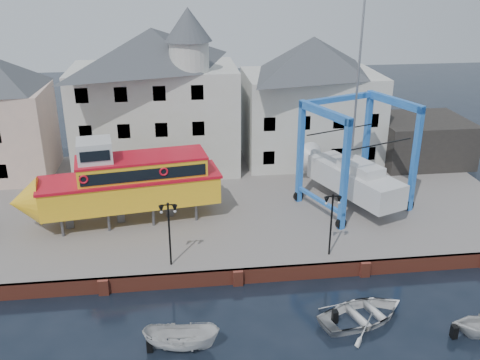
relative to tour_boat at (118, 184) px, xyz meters
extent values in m
plane|color=black|center=(7.50, -7.55, -3.94)|extent=(140.00, 140.00, 0.00)
cube|color=slate|center=(7.50, 3.45, -3.44)|extent=(44.00, 22.00, 1.00)
cube|color=brown|center=(7.50, -7.43, -3.44)|extent=(44.00, 0.25, 1.00)
cube|color=brown|center=(-0.50, -7.60, -3.44)|extent=(0.60, 0.36, 1.00)
cube|color=brown|center=(7.50, -7.60, -3.44)|extent=(0.60, 0.36, 1.00)
cube|color=brown|center=(15.50, -7.60, -3.44)|extent=(0.60, 0.36, 1.00)
cube|color=beige|center=(-10.50, 10.45, 0.81)|extent=(8.00, 7.00, 7.50)
cube|color=black|center=(-10.00, 6.99, -1.34)|extent=(1.00, 0.08, 1.20)
cube|color=beige|center=(2.50, 10.95, 1.56)|extent=(14.00, 8.00, 9.00)
pyramid|color=#3D4247|center=(2.50, 10.95, 7.66)|extent=(14.00, 8.00, 3.20)
cube|color=black|center=(-3.00, 6.99, -1.34)|extent=(1.00, 0.08, 1.20)
cube|color=black|center=(0.00, 6.99, -1.34)|extent=(1.00, 0.08, 1.20)
cube|color=black|center=(3.00, 6.99, -1.34)|extent=(1.00, 0.08, 1.20)
cube|color=black|center=(6.00, 6.99, -1.34)|extent=(1.00, 0.08, 1.20)
cube|color=black|center=(-3.00, 6.99, 1.66)|extent=(1.00, 0.08, 1.20)
cube|color=black|center=(0.00, 6.99, 1.66)|extent=(1.00, 0.08, 1.20)
cube|color=black|center=(3.00, 6.99, 1.66)|extent=(1.00, 0.08, 1.20)
cube|color=black|center=(6.00, 6.99, 1.66)|extent=(1.00, 0.08, 1.20)
cube|color=black|center=(-3.00, 6.99, 4.66)|extent=(1.00, 0.08, 1.20)
cube|color=black|center=(0.00, 6.99, 4.66)|extent=(1.00, 0.08, 1.20)
cube|color=black|center=(3.00, 6.99, 4.66)|extent=(1.00, 0.08, 1.20)
cube|color=black|center=(6.00, 6.99, 4.66)|extent=(1.00, 0.08, 1.20)
cylinder|color=beige|center=(5.50, 8.55, 7.26)|extent=(3.20, 3.20, 2.40)
cone|color=#3D4247|center=(5.50, 8.55, 9.76)|extent=(3.80, 3.80, 2.60)
cube|color=beige|center=(16.50, 11.45, 1.06)|extent=(12.00, 8.00, 8.00)
pyramid|color=#3D4247|center=(16.50, 11.45, 6.66)|extent=(12.00, 8.00, 3.20)
cube|color=black|center=(12.00, 7.49, -1.34)|extent=(1.00, 0.08, 1.20)
cube|color=black|center=(15.00, 7.49, -1.34)|extent=(1.00, 0.08, 1.20)
cube|color=black|center=(18.00, 7.49, -1.34)|extent=(1.00, 0.08, 1.20)
cube|color=black|center=(21.00, 7.49, -1.34)|extent=(1.00, 0.08, 1.20)
cube|color=black|center=(12.00, 7.49, 1.66)|extent=(1.00, 0.08, 1.20)
cube|color=black|center=(15.00, 7.49, 1.66)|extent=(1.00, 0.08, 1.20)
cube|color=black|center=(18.00, 7.49, 1.66)|extent=(1.00, 0.08, 1.20)
cube|color=black|center=(21.00, 7.49, 1.66)|extent=(1.00, 0.08, 1.20)
cube|color=black|center=(26.50, 9.45, -0.94)|extent=(8.00, 7.00, 4.00)
cylinder|color=black|center=(3.50, -6.35, -0.94)|extent=(0.12, 0.12, 4.00)
cube|color=black|center=(3.50, -6.35, 1.11)|extent=(0.90, 0.06, 0.06)
sphere|color=black|center=(3.50, -6.35, 1.18)|extent=(0.16, 0.16, 0.16)
cone|color=black|center=(3.10, -6.35, 0.84)|extent=(0.32, 0.32, 0.45)
sphere|color=silver|center=(3.10, -6.35, 0.66)|extent=(0.18, 0.18, 0.18)
cone|color=black|center=(3.90, -6.35, 0.84)|extent=(0.32, 0.32, 0.45)
sphere|color=silver|center=(3.90, -6.35, 0.66)|extent=(0.18, 0.18, 0.18)
cylinder|color=black|center=(13.50, -6.35, -0.94)|extent=(0.12, 0.12, 4.00)
cube|color=black|center=(13.50, -6.35, 1.11)|extent=(0.90, 0.06, 0.06)
sphere|color=black|center=(13.50, -6.35, 1.18)|extent=(0.16, 0.16, 0.16)
cone|color=black|center=(13.10, -6.35, 0.84)|extent=(0.32, 0.32, 0.45)
sphere|color=silver|center=(13.10, -6.35, 0.66)|extent=(0.18, 0.18, 0.18)
cone|color=black|center=(13.90, -6.35, 0.84)|extent=(0.32, 0.32, 0.45)
sphere|color=silver|center=(13.90, -6.35, 0.66)|extent=(0.18, 0.18, 0.18)
cylinder|color=#59595E|center=(-3.75, -1.79, -2.28)|extent=(0.23, 0.23, 1.31)
cylinder|color=#59595E|center=(-4.11, 0.64, -2.28)|extent=(0.23, 0.23, 1.31)
cylinder|color=#59595E|center=(-0.72, -1.34, -2.28)|extent=(0.23, 0.23, 1.31)
cylinder|color=#59595E|center=(-1.08, 1.08, -2.28)|extent=(0.23, 0.23, 1.31)
cylinder|color=#59595E|center=(2.31, -0.90, -2.28)|extent=(0.23, 0.23, 1.31)
cylinder|color=#59595E|center=(1.95, 1.53, -2.28)|extent=(0.23, 0.23, 1.31)
cylinder|color=#59595E|center=(5.34, -0.45, -2.28)|extent=(0.23, 0.23, 1.31)
cylinder|color=#59595E|center=(4.98, 1.97, -2.28)|extent=(0.23, 0.23, 1.31)
cube|color=#59595E|center=(-3.50, -0.51, -2.28)|extent=(0.58, 0.51, 1.31)
cube|color=#59595E|center=(-0.04, 0.00, -2.28)|extent=(0.58, 0.51, 1.31)
cube|color=#59595E|center=(3.43, 0.50, -2.28)|extent=(0.58, 0.51, 1.31)
cube|color=gold|center=(0.83, 0.12, -0.66)|extent=(12.60, 5.07, 1.93)
cone|color=gold|center=(-6.18, -0.91, -0.66)|extent=(2.39, 3.57, 3.33)
cube|color=red|center=(0.83, 0.12, 0.39)|extent=(12.88, 5.24, 0.19)
cube|color=gold|center=(1.70, 0.25, 1.00)|extent=(9.09, 4.21, 1.40)
cube|color=black|center=(1.92, -1.25, 1.04)|extent=(8.32, 1.28, 0.79)
cube|color=black|center=(1.48, 1.75, 1.04)|extent=(8.32, 1.28, 0.79)
cube|color=red|center=(1.70, 0.25, 1.78)|extent=(9.28, 4.33, 0.16)
cube|color=silver|center=(-1.33, -0.19, 2.50)|extent=(2.58, 2.58, 1.59)
cube|color=black|center=(-1.17, -1.35, 2.56)|extent=(1.90, 0.34, 0.70)
torus|color=red|center=(-1.97, -1.87, 1.18)|extent=(0.62, 0.21, 0.61)
torus|color=red|center=(3.22, -1.11, 1.18)|extent=(0.62, 0.21, 0.61)
cube|color=#184BAE|center=(15.28, -3.01, 1.02)|extent=(0.51, 0.51, 7.92)
cylinder|color=black|center=(15.28, -3.01, -2.54)|extent=(0.84, 0.55, 0.79)
cube|color=#184BAE|center=(13.37, 1.90, 1.02)|extent=(0.51, 0.51, 7.92)
cylinder|color=black|center=(13.37, 1.90, -2.54)|extent=(0.84, 0.55, 0.79)
cube|color=#184BAE|center=(21.23, -0.69, 1.02)|extent=(0.51, 0.51, 7.92)
cylinder|color=black|center=(21.23, -0.69, -2.54)|extent=(0.84, 0.55, 0.79)
cube|color=#184BAE|center=(19.33, 4.21, 1.02)|extent=(0.51, 0.51, 7.92)
cylinder|color=black|center=(19.33, 4.21, -2.54)|extent=(0.84, 0.55, 0.79)
cube|color=#184BAE|center=(14.33, -0.55, 4.78)|extent=(2.42, 5.41, 0.55)
cube|color=#184BAE|center=(14.33, -0.55, -1.81)|extent=(2.31, 5.37, 0.24)
cube|color=#184BAE|center=(20.28, 1.76, 4.78)|extent=(2.42, 5.41, 0.55)
cube|color=#184BAE|center=(20.28, 1.76, -1.81)|extent=(2.31, 5.37, 0.24)
cube|color=#184BAE|center=(16.35, 3.05, 4.78)|extent=(6.47, 2.83, 0.40)
cube|color=silver|center=(17.30, 0.60, -0.90)|extent=(5.50, 8.85, 1.81)
cone|color=silver|center=(15.48, 5.29, -0.90)|extent=(3.08, 2.63, 2.60)
cube|color=#59595E|center=(17.30, 0.60, -2.20)|extent=(0.99, 2.00, 0.79)
cube|color=silver|center=(17.51, 0.08, 0.34)|extent=(2.92, 3.82, 0.68)
cylinder|color=#99999E|center=(17.10, 1.13, 6.22)|extent=(0.21, 0.21, 12.44)
cube|color=black|center=(18.04, -1.29, 2.54)|extent=(5.81, 2.35, 0.05)
cube|color=black|center=(16.57, 2.50, 2.54)|extent=(5.81, 2.35, 0.05)
imported|color=silver|center=(3.95, -12.99, -3.94)|extent=(4.11, 2.09, 1.52)
imported|color=silver|center=(13.91, -11.87, -3.94)|extent=(6.03, 5.09, 1.07)
camera|label=1|loc=(4.21, -35.10, 14.45)|focal=40.00mm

